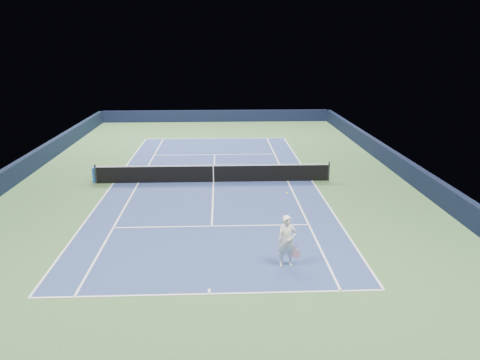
{
  "coord_description": "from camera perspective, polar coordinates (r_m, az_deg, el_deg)",
  "views": [
    {
      "loc": [
        0.41,
        -24.73,
        7.54
      ],
      "look_at": [
        1.34,
        -3.0,
        1.0
      ],
      "focal_mm": 35.0,
      "sensor_mm": 36.0,
      "label": 1
    }
  ],
  "objects": [
    {
      "name": "ground",
      "position": [
        25.85,
        -3.24,
        -0.25
      ],
      "size": [
        40.0,
        40.0,
        0.0
      ],
      "primitive_type": "plane",
      "color": "#395D33",
      "rests_on": "ground"
    },
    {
      "name": "wall_far",
      "position": [
        45.1,
        -2.96,
        7.8
      ],
      "size": [
        22.0,
        0.35,
        1.1
      ],
      "primitive_type": "cube",
      "color": "black",
      "rests_on": "ground"
    },
    {
      "name": "wall_right",
      "position": [
        27.73,
        19.72,
        1.13
      ],
      "size": [
        0.35,
        40.0,
        1.1
      ],
      "primitive_type": "cube",
      "color": "black",
      "rests_on": "ground"
    },
    {
      "name": "wall_left",
      "position": [
        28.04,
        -25.97,
        0.58
      ],
      "size": [
        0.35,
        40.0,
        1.1
      ],
      "primitive_type": "cube",
      "color": "black",
      "rests_on": "ground"
    },
    {
      "name": "court_surface",
      "position": [
        25.85,
        -3.24,
        -0.24
      ],
      "size": [
        10.97,
        23.77,
        0.01
      ],
      "primitive_type": "cube",
      "color": "navy",
      "rests_on": "ground"
    },
    {
      "name": "baseline_far",
      "position": [
        37.38,
        -3.03,
        5.09
      ],
      "size": [
        10.97,
        0.08,
        0.0
      ],
      "primitive_type": "cube",
      "color": "white",
      "rests_on": "ground"
    },
    {
      "name": "baseline_near",
      "position": [
        14.89,
        -3.79,
        -13.68
      ],
      "size": [
        10.97,
        0.08,
        0.0
      ],
      "primitive_type": "cube",
      "color": "white",
      "rests_on": "ground"
    },
    {
      "name": "sideline_doubles_right",
      "position": [
        26.34,
        8.77,
        -0.08
      ],
      "size": [
        0.08,
        23.77,
        0.0
      ],
      "primitive_type": "cube",
      "color": "white",
      "rests_on": "ground"
    },
    {
      "name": "sideline_doubles_left",
      "position": [
        26.51,
        -15.18,
        -0.37
      ],
      "size": [
        0.08,
        23.77,
        0.0
      ],
      "primitive_type": "cube",
      "color": "white",
      "rests_on": "ground"
    },
    {
      "name": "sideline_singles_right",
      "position": [
        26.11,
        5.82,
        -0.11
      ],
      "size": [
        0.08,
        23.77,
        0.0
      ],
      "primitive_type": "cube",
      "color": "white",
      "rests_on": "ground"
    },
    {
      "name": "sideline_singles_left",
      "position": [
        26.24,
        -12.26,
        -0.33
      ],
      "size": [
        0.08,
        23.77,
        0.0
      ],
      "primitive_type": "cube",
      "color": "white",
      "rests_on": "ground"
    },
    {
      "name": "service_line_far",
      "position": [
        32.03,
        -3.11,
        3.11
      ],
      "size": [
        8.23,
        0.08,
        0.0
      ],
      "primitive_type": "cube",
      "color": "white",
      "rests_on": "ground"
    },
    {
      "name": "service_line_near",
      "position": [
        19.82,
        -3.46,
        -5.63
      ],
      "size": [
        8.23,
        0.08,
        0.0
      ],
      "primitive_type": "cube",
      "color": "white",
      "rests_on": "ground"
    },
    {
      "name": "center_service_line",
      "position": [
        25.85,
        -3.24,
        -0.23
      ],
      "size": [
        0.08,
        12.8,
        0.0
      ],
      "primitive_type": "cube",
      "color": "white",
      "rests_on": "ground"
    },
    {
      "name": "center_mark_far",
      "position": [
        37.23,
        -3.04,
        5.04
      ],
      "size": [
        0.08,
        0.3,
        0.0
      ],
      "primitive_type": "cube",
      "color": "white",
      "rests_on": "ground"
    },
    {
      "name": "center_mark_near",
      "position": [
        15.02,
        -3.77,
        -13.39
      ],
      "size": [
        0.08,
        0.3,
        0.0
      ],
      "primitive_type": "cube",
      "color": "white",
      "rests_on": "ground"
    },
    {
      "name": "tennis_net",
      "position": [
        25.71,
        -3.26,
        0.83
      ],
      "size": [
        12.9,
        0.1,
        1.07
      ],
      "color": "black",
      "rests_on": "ground"
    },
    {
      "name": "sponsor_cube",
      "position": [
        26.98,
        -16.96,
        0.68
      ],
      "size": [
        0.6,
        0.51,
        0.83
      ],
      "color": "#1C4FAD",
      "rests_on": "ground"
    },
    {
      "name": "tennis_player",
      "position": [
        16.23,
        5.75,
        -7.43
      ],
      "size": [
        0.83,
        1.28,
        2.34
      ],
      "color": "white",
      "rests_on": "ground"
    }
  ]
}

